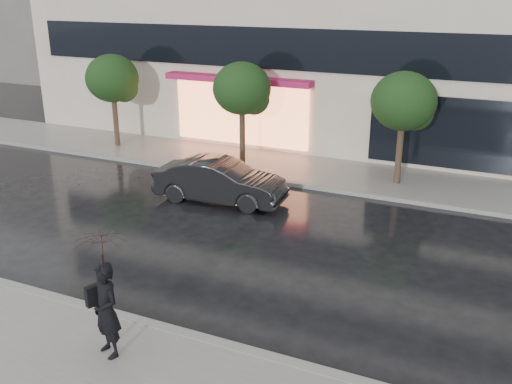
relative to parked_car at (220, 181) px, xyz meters
The scene contains 9 objects.
ground 6.41m from the parked_car, 72.57° to the right, with size 120.00×120.00×0.00m, color black.
sidewalk_far 4.63m from the parked_car, 65.41° to the left, with size 60.00×3.50×0.12m, color slate.
curb_near 7.36m from the parked_car, 74.91° to the right, with size 60.00×0.25×0.14m, color gray.
curb_far 3.15m from the parked_car, 51.74° to the left, with size 60.00×0.25×0.14m, color gray.
tree_far_west 8.36m from the parked_car, 150.67° to the left, with size 2.20×2.20×3.99m.
tree_mid_west 4.65m from the parked_car, 104.62° to the left, with size 2.20×2.20×3.99m.
tree_mid_east 6.73m from the parked_car, 38.48° to the left, with size 2.20×2.20×3.99m.
parked_car is the anchor object (origin of this frame).
pedestrian_with_umbrella 8.55m from the parked_car, 75.99° to the right, with size 1.17×1.18×2.49m.
Camera 1 is at (6.35, -9.23, 6.62)m, focal length 40.00 mm.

